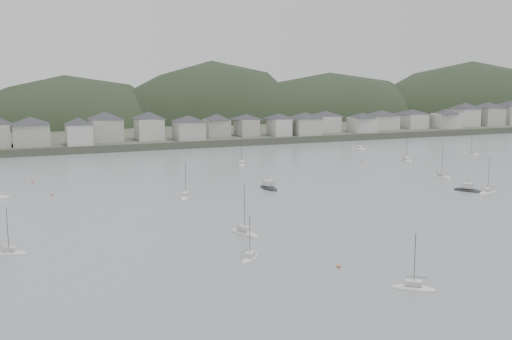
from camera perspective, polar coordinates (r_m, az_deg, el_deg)
name	(u,v)px	position (r m, az deg, el deg)	size (l,w,h in m)	color
ground	(430,278)	(104.05, 15.66, -9.50)	(900.00, 900.00, 0.00)	slate
far_shore_land	(120,122)	(379.04, -12.41, 4.32)	(900.00, 250.00, 3.00)	#383D2D
forested_ridge	(137,148)	(356.11, -10.90, 2.00)	(851.55, 103.94, 102.57)	black
waterfront_town	(271,122)	(284.93, 1.41, 4.41)	(451.48, 28.46, 12.92)	#9C998F
sailboat_lead	(242,165)	(214.00, -1.33, 0.49)	(5.00, 8.36, 10.91)	beige
moored_fleet	(240,194)	(163.51, -1.52, -2.26)	(242.43, 154.53, 12.20)	beige
motor_launch_near	(468,190)	(178.35, 18.88, -1.75)	(6.45, 7.98, 3.84)	black
motor_launch_far	(269,188)	(172.09, 1.17, -1.64)	(3.66, 8.81, 4.05)	black
mooring_buoys	(267,190)	(169.69, 1.00, -1.84)	(137.04, 102.41, 0.70)	#B4593C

